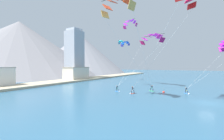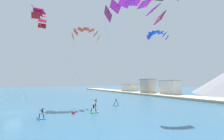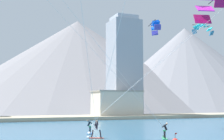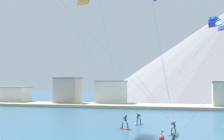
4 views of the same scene
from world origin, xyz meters
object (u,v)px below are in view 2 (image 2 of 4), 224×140
(parafoil_kite_mid_center, at_px, (86,33))
(parafoil_kite_near_lead, at_px, (134,9))
(kitesurfer_far_left, at_px, (96,104))
(kitesurfer_near_trail, at_px, (41,116))
(kitesurfer_mid_center, at_px, (95,110))
(parafoil_kite_distant_mid_solo, at_px, (157,34))
(kitesurfer_near_lead, at_px, (115,104))
(race_marker_buoy, at_px, (73,113))
(parafoil_kite_far_left, at_px, (41,17))

(parafoil_kite_mid_center, bearing_deg, parafoil_kite_near_lead, -0.51)
(kitesurfer_far_left, xyz_separation_m, parafoil_kite_near_lead, (14.63, -0.28, 14.91))
(kitesurfer_near_trail, relative_size, kitesurfer_mid_center, 0.92)
(parafoil_kite_distant_mid_solo, bearing_deg, kitesurfer_near_lead, -163.26)
(kitesurfer_near_lead, distance_m, race_marker_buoy, 11.40)
(parafoil_kite_distant_mid_solo, height_order, race_marker_buoy, parafoil_kite_distant_mid_solo)
(parafoil_kite_near_lead, distance_m, parafoil_kite_mid_center, 22.10)
(kitesurfer_mid_center, height_order, parafoil_kite_distant_mid_solo, parafoil_kite_distant_mid_solo)
(kitesurfer_far_left, height_order, race_marker_buoy, kitesurfer_far_left)
(parafoil_kite_near_lead, bearing_deg, kitesurfer_far_left, 178.90)
(parafoil_kite_far_left, relative_size, parafoil_kite_distant_mid_solo, 4.79)
(kitesurfer_near_trail, bearing_deg, race_marker_buoy, 105.85)
(kitesurfer_mid_center, xyz_separation_m, parafoil_kite_far_left, (-9.21, -8.72, 18.49))
(kitesurfer_mid_center, bearing_deg, parafoil_kite_far_left, -136.56)
(kitesurfer_far_left, distance_m, parafoil_kite_near_lead, 20.90)
(kitesurfer_near_lead, height_order, parafoil_kite_near_lead, parafoil_kite_near_lead)
(kitesurfer_far_left, relative_size, parafoil_kite_far_left, 0.10)
(parafoil_kite_mid_center, distance_m, parafoil_kite_distant_mid_solo, 20.47)
(kitesurfer_near_trail, height_order, kitesurfer_mid_center, kitesurfer_mid_center)
(kitesurfer_mid_center, bearing_deg, parafoil_kite_near_lead, 16.31)
(race_marker_buoy, bearing_deg, parafoil_kite_distant_mid_solo, 66.46)
(parafoil_kite_distant_mid_solo, bearing_deg, race_marker_buoy, -113.54)
(kitesurfer_near_lead, bearing_deg, parafoil_kite_mid_center, -151.22)
(parafoil_kite_far_left, relative_size, race_marker_buoy, 18.37)
(kitesurfer_far_left, xyz_separation_m, parafoil_kite_distant_mid_solo, (11.22, 7.48, 13.45))
(parafoil_kite_near_lead, xyz_separation_m, parafoil_kite_distant_mid_solo, (-3.42, 7.76, -1.47))
(kitesurfer_far_left, bearing_deg, parafoil_kite_distant_mid_solo, 33.69)
(kitesurfer_mid_center, relative_size, race_marker_buoy, 1.71)
(parafoil_kite_near_lead, bearing_deg, kitesurfer_near_trail, -125.89)
(kitesurfer_far_left, xyz_separation_m, race_marker_buoy, (5.29, -6.14, -0.41))
(kitesurfer_mid_center, height_order, race_marker_buoy, kitesurfer_mid_center)
(race_marker_buoy, bearing_deg, kitesurfer_near_lead, 112.87)
(kitesurfer_far_left, relative_size, parafoil_kite_near_lead, 0.11)
(parafoil_kite_far_left, xyz_separation_m, parafoil_kite_distant_mid_solo, (14.11, 18.91, -4.92))
(parafoil_kite_near_lead, bearing_deg, race_marker_buoy, -147.91)
(kitesurfer_mid_center, xyz_separation_m, parafoil_kite_near_lead, (8.32, 2.43, 15.04))
(kitesurfer_far_left, xyz_separation_m, parafoil_kite_far_left, (-2.90, -11.44, 18.37))
(kitesurfer_far_left, bearing_deg, kitesurfer_mid_center, -23.27)
(kitesurfer_mid_center, distance_m, parafoil_kite_far_left, 22.43)
(kitesurfer_near_lead, distance_m, parafoil_kite_mid_center, 20.36)
(kitesurfer_near_trail, bearing_deg, kitesurfer_near_lead, 110.65)
(kitesurfer_mid_center, bearing_deg, race_marker_buoy, -106.71)
(kitesurfer_far_left, bearing_deg, parafoil_kite_far_left, -104.21)
(kitesurfer_far_left, distance_m, parafoil_kite_mid_center, 19.43)
(parafoil_kite_mid_center, height_order, parafoil_kite_distant_mid_solo, parafoil_kite_mid_center)
(kitesurfer_mid_center, xyz_separation_m, parafoil_kite_distant_mid_solo, (4.90, 10.19, 13.57))
(kitesurfer_near_lead, xyz_separation_m, kitesurfer_far_left, (-0.86, -4.36, 0.11))
(parafoil_kite_mid_center, bearing_deg, kitesurfer_near_trail, -38.54)
(kitesurfer_mid_center, relative_size, parafoil_kite_far_left, 0.09)
(kitesurfer_far_left, distance_m, parafoil_kite_far_left, 21.83)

